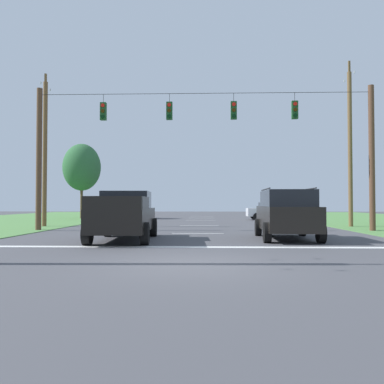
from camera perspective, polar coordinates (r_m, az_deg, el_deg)
name	(u,v)px	position (r m, az deg, el deg)	size (l,w,h in m)	color
ground_plane	(190,264)	(9.83, -0.24, -10.17)	(120.00, 120.00, 0.00)	#47474C
stop_bar_stripe	(194,247)	(13.53, 0.34, -7.79)	(15.20, 0.45, 0.01)	white
lane_dash_0	(198,233)	(19.50, 0.80, -5.88)	(0.15, 2.50, 0.01)	white
lane_dash_1	(199,226)	(26.15, 1.07, -4.79)	(0.15, 2.50, 0.01)	white
lane_dash_2	(201,220)	(34.42, 1.25, -4.02)	(0.15, 2.50, 0.01)	white
lane_dash_3	(201,218)	(39.53, 1.33, -3.70)	(0.15, 2.50, 0.01)	white
lane_dash_4	(202,216)	(44.84, 1.39, -3.45)	(0.15, 2.50, 0.01)	white
overhead_signal_span	(203,149)	(21.55, 1.51, 6.07)	(18.02, 0.31, 7.69)	brown
pickup_truck	(125,216)	(16.20, -9.52, -3.33)	(2.49, 5.49, 1.95)	black
suv_black	(286,213)	(16.85, 13.22, -2.92)	(2.33, 4.86, 2.05)	black
distant_car_crossing_white	(272,211)	(35.85, 11.21, -2.63)	(4.32, 2.06, 1.52)	silver
distant_car_oncoming	(135,210)	(38.59, -8.12, -2.57)	(2.07, 4.33, 1.52)	maroon
utility_pole_mid_right	(350,146)	(26.90, 21.47, 6.11)	(0.26, 1.84, 10.32)	brown
utility_pole_near_left	(45,151)	(26.95, -20.10, 5.43)	(0.27, 1.56, 9.62)	brown
tree_roadside_right	(82,167)	(39.42, -15.34, 3.39)	(3.52, 3.52, 7.06)	brown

